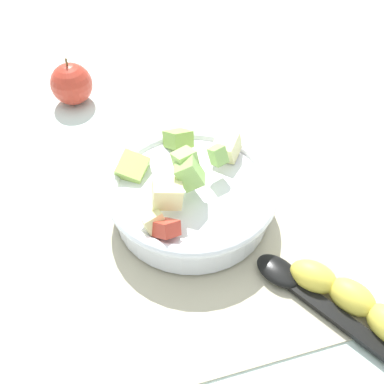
{
  "coord_description": "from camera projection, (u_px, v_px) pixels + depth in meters",
  "views": [
    {
      "loc": [
        0.36,
        -0.1,
        0.45
      ],
      "look_at": [
        -0.01,
        0.01,
        0.04
      ],
      "focal_mm": 40.94,
      "sensor_mm": 36.0,
      "label": 1
    }
  ],
  "objects": [
    {
      "name": "placemat",
      "position": [
        190.0,
        221.0,
        0.58
      ],
      "size": [
        0.41,
        0.32,
        0.01
      ],
      "primitive_type": "cube",
      "color": "#BCB299",
      "rests_on": "ground_plane"
    },
    {
      "name": "banana_whole",
      "position": [
        351.0,
        299.0,
        0.49
      ],
      "size": [
        0.14,
        0.11,
        0.04
      ],
      "color": "yellow",
      "rests_on": "ground_plane"
    },
    {
      "name": "ground_plane",
      "position": [
        190.0,
        223.0,
        0.58
      ],
      "size": [
        2.4,
        2.4,
        0.0
      ],
      "primitive_type": "plane",
      "color": "silver"
    },
    {
      "name": "salad_bowl",
      "position": [
        191.0,
        194.0,
        0.57
      ],
      "size": [
        0.22,
        0.22,
        0.11
      ],
      "color": "white",
      "rests_on": "placemat"
    },
    {
      "name": "whole_apple",
      "position": [
        71.0,
        84.0,
        0.74
      ],
      "size": [
        0.07,
        0.07,
        0.08
      ],
      "color": "#BC3828",
      "rests_on": "ground_plane"
    },
    {
      "name": "serving_spoon",
      "position": [
        304.0,
        291.0,
        0.5
      ],
      "size": [
        0.18,
        0.12,
        0.01
      ],
      "color": "black",
      "rests_on": "placemat"
    }
  ]
}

